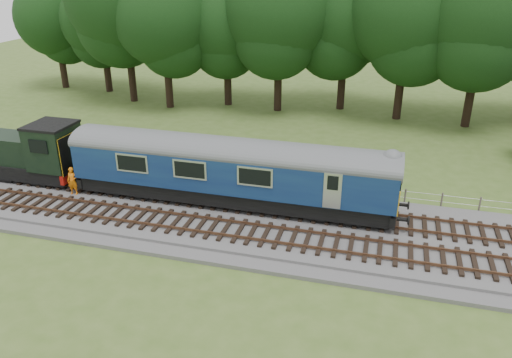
% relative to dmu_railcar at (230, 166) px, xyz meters
% --- Properties ---
extents(ground, '(120.00, 120.00, 0.00)m').
position_rel_dmu_railcar_xyz_m(ground, '(3.50, -1.40, -2.61)').
color(ground, '#486425').
rests_on(ground, ground).
extents(ballast, '(70.00, 7.00, 0.35)m').
position_rel_dmu_railcar_xyz_m(ballast, '(3.50, -1.40, -2.43)').
color(ballast, '#4C4C4F').
rests_on(ballast, ground).
extents(track_north, '(67.20, 2.40, 0.21)m').
position_rel_dmu_railcar_xyz_m(track_north, '(3.50, -0.00, -2.19)').
color(track_north, black).
rests_on(track_north, ballast).
extents(track_south, '(67.20, 2.40, 0.21)m').
position_rel_dmu_railcar_xyz_m(track_south, '(3.50, -3.00, -2.19)').
color(track_south, black).
rests_on(track_south, ballast).
extents(fence, '(64.00, 0.12, 1.00)m').
position_rel_dmu_railcar_xyz_m(fence, '(3.50, 3.10, -2.61)').
color(fence, '#6B6054').
rests_on(fence, ground).
extents(tree_line, '(70.00, 8.00, 18.00)m').
position_rel_dmu_railcar_xyz_m(tree_line, '(3.50, 20.60, -2.61)').
color(tree_line, black).
rests_on(tree_line, ground).
extents(dmu_railcar, '(18.05, 2.86, 3.88)m').
position_rel_dmu_railcar_xyz_m(dmu_railcar, '(0.00, 0.00, 0.00)').
color(dmu_railcar, black).
rests_on(dmu_railcar, ground).
extents(shunter_loco, '(8.91, 2.60, 3.38)m').
position_rel_dmu_railcar_xyz_m(shunter_loco, '(-13.93, 0.00, -0.63)').
color(shunter_loco, black).
rests_on(shunter_loco, ground).
extents(worker, '(0.66, 0.48, 1.67)m').
position_rel_dmu_railcar_xyz_m(worker, '(-9.25, -1.34, -1.42)').
color(worker, orange).
rests_on(worker, ballast).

